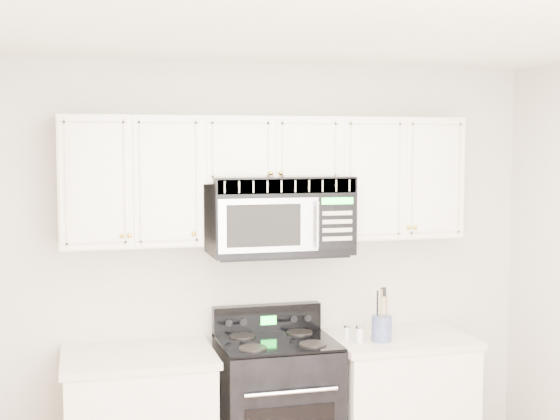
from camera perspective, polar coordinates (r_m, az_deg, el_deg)
name	(u,v)px	position (r m, az deg, el deg)	size (l,w,h in m)	color
room	(360,340)	(3.28, 5.87, -9.46)	(3.51, 3.51, 2.61)	#9E725A
base_cabinet_right	(398,413)	(5.10, 8.60, -14.45)	(0.86, 0.65, 0.92)	white
range	(277,414)	(4.86, -0.23, -14.66)	(0.69, 0.63, 1.10)	black
upper_cabinets	(268,173)	(4.70, -0.89, 2.73)	(2.44, 0.37, 0.75)	white
microwave	(279,215)	(4.68, -0.06, -0.35)	(0.84, 0.47, 0.47)	black
utensil_crock	(382,328)	(4.79, 7.45, -8.55)	(0.12, 0.12, 0.32)	#58659C
shaker_salt	(347,332)	(4.80, 4.90, -8.91)	(0.04, 0.04, 0.09)	silver
shaker_pepper	(359,334)	(4.73, 5.83, -9.03)	(0.05, 0.05, 0.11)	silver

